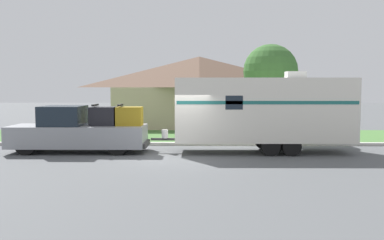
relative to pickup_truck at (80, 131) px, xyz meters
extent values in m
plane|color=#515456|center=(4.35, -1.53, -0.92)|extent=(120.00, 120.00, 0.00)
cube|color=beige|center=(4.35, 2.22, -0.85)|extent=(80.00, 0.30, 0.14)
cube|color=#477538|center=(4.35, 5.87, -0.91)|extent=(80.00, 7.00, 0.03)
cube|color=tan|center=(5.23, 12.20, 0.48)|extent=(11.46, 6.03, 2.80)
pyramid|color=brown|center=(5.23, 12.20, 2.96)|extent=(12.37, 6.51, 2.18)
cube|color=#4C3828|center=(5.23, 9.21, 0.13)|extent=(1.00, 0.06, 2.10)
cylinder|color=black|center=(-2.03, -0.83, -0.48)|extent=(0.89, 0.28, 0.89)
cylinder|color=black|center=(-2.03, 0.83, -0.48)|extent=(0.89, 0.28, 0.89)
cylinder|color=black|center=(1.79, -0.83, -0.48)|extent=(0.89, 0.28, 0.89)
cylinder|color=black|center=(1.79, 0.83, -0.48)|extent=(0.89, 0.28, 0.89)
cube|color=gray|center=(-1.30, 0.00, -0.22)|extent=(3.31, 2.01, 0.92)
cube|color=#19232D|center=(-0.70, 0.00, 0.66)|extent=(1.72, 1.85, 0.84)
cube|color=gray|center=(1.60, 0.00, -0.22)|extent=(2.48, 2.01, 0.92)
cube|color=#333333|center=(2.90, 0.00, -0.56)|extent=(0.12, 1.81, 0.20)
cube|color=black|center=(1.05, 0.00, 0.64)|extent=(1.14, 0.85, 0.80)
cube|color=black|center=(0.69, 0.00, 1.12)|extent=(0.10, 0.93, 0.08)
cube|color=olive|center=(2.14, 0.00, 0.64)|extent=(1.14, 0.85, 0.80)
cube|color=black|center=(1.78, 0.00, 1.12)|extent=(0.10, 0.93, 0.08)
cylinder|color=black|center=(8.09, -0.97, -0.53)|extent=(0.78, 0.22, 0.78)
cylinder|color=black|center=(8.09, 0.97, -0.53)|extent=(0.78, 0.22, 0.78)
cylinder|color=black|center=(8.94, -0.97, -0.53)|extent=(0.78, 0.22, 0.78)
cylinder|color=black|center=(8.94, 0.97, -0.53)|extent=(0.78, 0.22, 0.78)
cube|color=silver|center=(7.92, 0.00, 0.93)|extent=(7.48, 2.22, 2.68)
cube|color=#1E6660|center=(7.92, -1.12, 1.27)|extent=(7.33, 0.01, 0.14)
cube|color=#383838|center=(3.63, 0.00, -0.36)|extent=(1.09, 0.12, 0.10)
cylinder|color=silver|center=(3.69, 0.00, -0.13)|extent=(0.28, 0.28, 0.36)
cube|color=silver|center=(9.26, 0.00, 2.41)|extent=(0.80, 0.68, 0.28)
cube|color=#19232D|center=(6.57, -1.12, 1.27)|extent=(0.70, 0.01, 0.56)
cylinder|color=brown|center=(6.72, 3.31, -0.33)|extent=(0.09, 0.09, 1.18)
cube|color=black|center=(6.72, 3.31, 0.37)|extent=(0.48, 0.20, 0.22)
cylinder|color=brown|center=(8.99, 4.64, 0.36)|extent=(0.24, 0.24, 2.56)
sphere|color=#38662D|center=(8.99, 4.64, 2.73)|extent=(2.90, 2.90, 2.90)
camera|label=1|loc=(5.07, -18.31, 1.89)|focal=40.00mm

